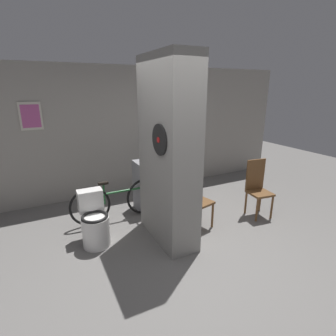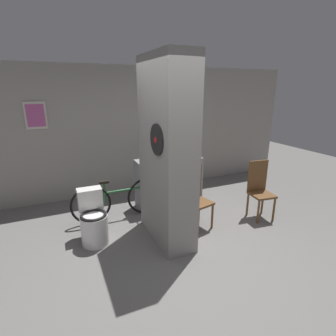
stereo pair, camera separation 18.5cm
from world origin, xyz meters
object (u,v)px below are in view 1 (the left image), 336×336
Objects in this scene: chair_near_pillar at (196,195)px; bottle_tall at (170,154)px; chair_by_doorway at (258,186)px; bicycle at (119,200)px; toilet at (95,223)px.

bottle_tall is at bearing 76.87° from chair_near_pillar.
chair_by_doorway is (1.16, -0.15, 0.00)m from chair_near_pillar.
bottle_tall reaches higher than chair_near_pillar.
chair_by_doorway reaches higher than bicycle.
toilet is at bearing -155.26° from bottle_tall.
chair_near_pillar reaches higher than toilet.
chair_near_pillar is at bearing -6.88° from toilet.
chair_near_pillar is 0.62× the size of bicycle.
toilet is 3.08× the size of bottle_tall.
toilet is 0.77m from bicycle.
chair_by_doorway is at bearing -7.17° from toilet.
bicycle is at bearing 47.18° from toilet.
bicycle is at bearing -171.06° from bottle_tall.
bottle_tall is at bearing 8.94° from bicycle.
bicycle is (-1.06, 0.75, -0.18)m from chair_near_pillar.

